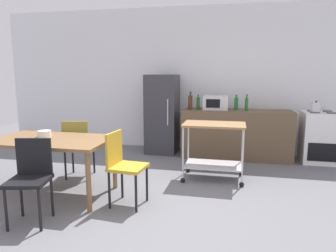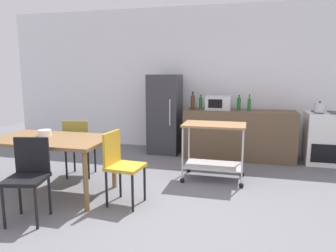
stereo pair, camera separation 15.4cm
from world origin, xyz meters
The scene contains 17 objects.
ground_plane centered at (0.00, 0.00, 0.00)m, with size 12.00×12.00×0.00m, color slate.
back_wall centered at (0.00, 3.20, 1.45)m, with size 8.40×0.12×2.90m, color white.
kitchen_counter centered at (0.90, 2.60, 0.45)m, with size 2.00×0.64×0.90m, color brown.
dining_table centered at (-1.42, 0.22, 0.67)m, with size 1.50×0.90×0.75m.
chair_mustard centered at (-0.42, 0.12, 0.52)m, with size 0.43×0.43×0.89m.
chair_black centered at (-1.22, -0.50, 0.52)m, with size 0.48×0.48×0.89m.
chair_olive centered at (-1.43, 0.90, 0.52)m, with size 0.47×0.47×0.89m.
stove_oven centered at (2.35, 2.62, 0.45)m, with size 0.60×0.61×0.92m.
refrigerator centered at (-0.55, 2.70, 0.78)m, with size 0.60×0.63×1.55m.
kitchen_cart centered at (0.58, 1.27, 0.57)m, with size 0.91×0.57×0.85m.
bottle_soy_sauce centered at (0.03, 2.57, 1.04)m, with size 0.08×0.08×0.33m.
bottle_olive_oil centered at (0.17, 2.66, 1.02)m, with size 0.06×0.06×0.27m.
microwave centered at (0.50, 2.63, 1.03)m, with size 0.46×0.35×0.26m.
bottle_sesame_oil centered at (0.88, 2.66, 1.02)m, with size 0.07×0.07×0.28m.
bottle_hot_sauce centered at (1.07, 2.59, 1.02)m, with size 0.06×0.06×0.30m.
fruit_bowl centered at (-1.58, 0.31, 0.79)m, with size 0.17×0.17×0.08m, color white.
kettle centered at (2.23, 2.52, 1.00)m, with size 0.24×0.17×0.19m.
Camera 1 is at (0.88, -3.29, 1.59)m, focal length 33.39 mm.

